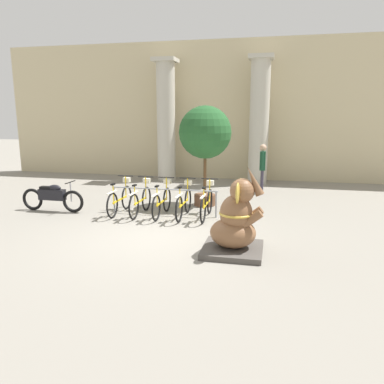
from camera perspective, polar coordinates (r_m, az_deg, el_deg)
ground_plane at (r=9.05m, az=-5.30°, el=-6.72°), size 60.00×60.00×0.00m
building_facade at (r=16.98m, az=3.55°, el=12.21°), size 20.00×0.20×6.00m
column_left at (r=16.44m, az=-3.98°, el=10.91°), size 0.99×0.99×5.16m
column_right at (r=15.78m, az=10.19°, el=10.72°), size 0.99×0.99×5.16m
bike_rack at (r=10.82m, az=-4.37°, el=-0.39°), size 3.18×0.05×0.77m
bicycle_0 at (r=11.17m, az=-10.89°, el=-1.06°), size 0.48×1.77×1.05m
bicycle_1 at (r=10.92m, az=-7.82°, el=-1.24°), size 0.48×1.77×1.05m
bicycle_2 at (r=10.72m, az=-4.57°, el=-1.41°), size 0.48×1.77×1.05m
bicycle_3 at (r=10.55m, az=-1.23°, el=-1.60°), size 0.48×1.77×1.05m
bicycle_4 at (r=10.48m, az=2.27°, el=-1.70°), size 0.48×1.77×1.05m
elephant_statue at (r=7.85m, az=6.65°, el=-4.79°), size 1.25×1.25×1.87m
motorcycle at (r=11.92m, az=-20.48°, el=-0.66°), size 2.02×0.55×0.93m
person_pedestrian at (r=13.75m, az=10.70°, el=4.20°), size 0.24×0.47×1.81m
potted_tree at (r=11.70m, az=2.02°, el=8.70°), size 1.63×1.63×3.13m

